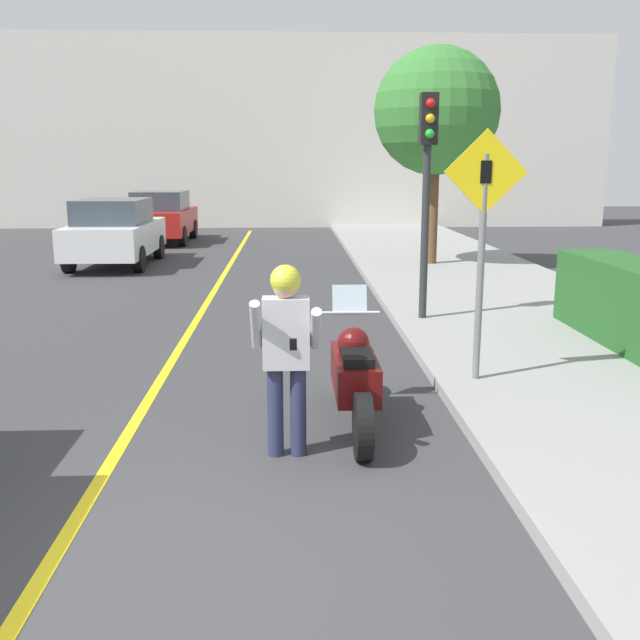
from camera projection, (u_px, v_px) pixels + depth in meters
The scene contains 11 objects.
ground_plane at pixel (138, 579), 4.41m from camera, with size 80.00×80.00×0.00m, color #38383A.
sidewalk_curb at pixel (613, 374), 8.49m from camera, with size 4.40×44.00×0.13m.
road_center_line at pixel (183, 343), 10.24m from camera, with size 0.12×36.00×0.01m.
building_backdrop at pixel (266, 133), 28.98m from camera, with size 28.00×1.20×7.59m.
motorcycle at pixel (354, 376), 6.95m from camera, with size 0.62×2.29×1.28m.
person_biker at pixel (286, 341), 6.08m from camera, with size 0.59×0.47×1.69m.
crossing_sign at pixel (483, 232), 7.76m from camera, with size 0.91×0.08×2.76m.
traffic_light at pixel (427, 164), 10.83m from camera, with size 0.26×0.30×3.43m.
street_tree at pixel (436, 112), 16.90m from camera, with size 2.99×2.99×5.13m.
parked_car_white at pixel (115, 232), 18.02m from camera, with size 1.88×4.20×1.68m.
parked_car_red at pixel (162, 216), 23.47m from camera, with size 1.88×4.20×1.68m.
Camera 1 is at (0.96, -4.01, 2.50)m, focal length 40.00 mm.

